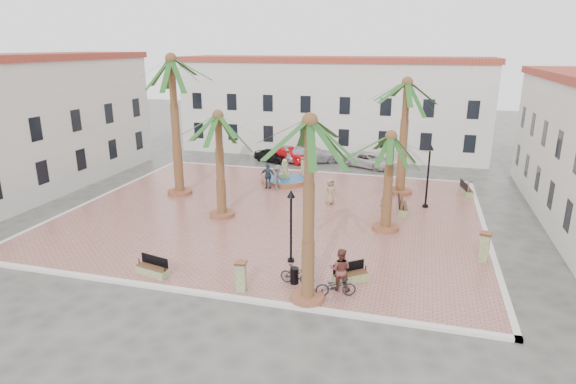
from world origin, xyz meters
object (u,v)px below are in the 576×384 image
Objects in this scene: bollard_e at (484,246)px; car_black at (272,155)px; fountain at (285,179)px; bollard_se at (241,276)px; lamppost_s at (291,214)px; litter_bin at (294,276)px; car_white at (369,160)px; car_silver at (312,154)px; cyclist_b at (340,270)px; bench_se at (350,276)px; palm_e at (390,150)px; palm_sw at (219,129)px; pedestrian_fountain_b at (268,176)px; lamppost_e at (429,164)px; palm_nw at (172,74)px; cyclist_a at (307,262)px; bench_ne at (466,191)px; bench_s at (153,270)px; pedestrian_fountain_a at (330,191)px; pedestrian_north at (278,177)px; bicycle_a at (336,286)px; bicycle_b at (296,275)px; bench_e at (402,208)px; pedestrian_east at (384,210)px; bollard_n at (304,166)px; palm_ne at (406,96)px; car_red at (289,155)px.

bollard_e is 0.43× the size of car_black.
fountain is 2.64× the size of bollard_se.
lamppost_s is at bearing -72.86° from fountain.
litter_bin is 23.51m from car_white.
car_silver is at bearing 87.05° from fountain.
bollard_e is 0.79× the size of cyclist_b.
palm_e is at bearing 42.98° from bench_se.
fountain is at bearing 78.76° from palm_sw.
lamppost_e is at bearing -7.74° from pedestrian_fountain_b.
palm_nw is 17.75m from cyclist_a.
lamppost_e reaches higher than bench_ne.
pedestrian_fountain_b reaches higher than bench_s.
pedestrian_fountain_a is (-9.13, -4.80, 0.61)m from bench_ne.
palm_nw is 15.89m from palm_e.
pedestrian_north is at bearing -65.37° from cyclist_a.
palm_sw is at bearing 163.65° from pedestrian_north.
cyclist_b reaches higher than pedestrian_fountain_b.
litter_bin is 15.35m from pedestrian_fountain_b.
bicycle_a is at bearing -99.55° from palm_e.
bicycle_b is 0.81× the size of pedestrian_north.
car_white is (0.70, 23.50, 0.13)m from litter_bin.
bicycle_a is at bearing 15.37° from bench_s.
fountain is 2.24× the size of bench_se.
pedestrian_east is (-1.02, -2.06, 0.47)m from bench_e.
bollard_n is 0.97× the size of bicycle_b.
lamppost_s is at bearing -49.20° from cyclist_a.
bollard_e is (4.68, -10.78, -6.26)m from palm_ne.
cyclist_b is at bearing 159.16° from cyclist_a.
car_black is (-12.22, 7.52, -6.60)m from palm_ne.
palm_e is at bearing -145.99° from car_white.
pedestrian_fountain_a is at bearing -170.79° from lamppost_e.
palm_sw is 1.14× the size of palm_e.
bench_s is 7.34m from cyclist_a.
litter_bin is at bearing 21.60° from bench_s.
car_red is at bearing 118.82° from bollard_n.
palm_e reaches higher than car_red.
lamppost_s reaches higher than pedestrian_east.
car_black is (-7.58, 20.95, -2.09)m from lamppost_s.
car_silver is at bearing 116.72° from palm_e.
car_red is at bearing -68.63° from cyclist_b.
pedestrian_east reaches higher than bicycle_b.
car_black is (-8.45, 23.22, -0.01)m from bicycle_b.
bench_e is at bearing 129.00° from bench_ne.
palm_ne reaches higher than fountain.
car_black is (-4.23, 4.52, -0.32)m from bollard_n.
cyclist_b is 1.00× the size of pedestrian_fountain_b.
lamppost_e is 3.10× the size of bollard_se.
palm_nw is 1.68× the size of palm_e.
bench_ne is 0.97× the size of pedestrian_fountain_b.
car_silver is (-0.55, 5.43, -0.16)m from bollard_n.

